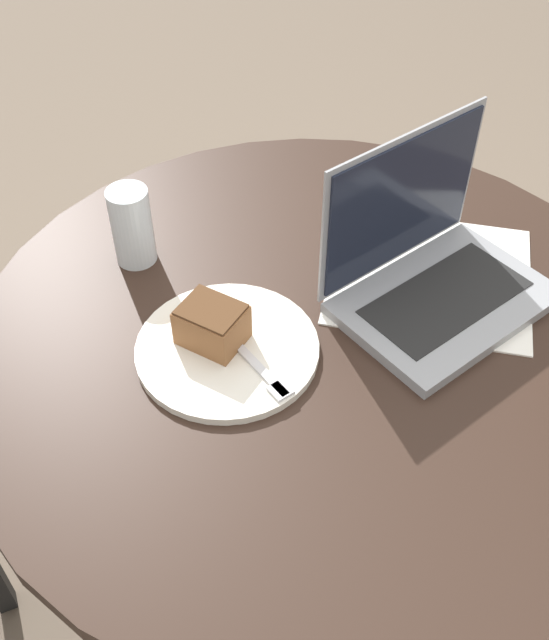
# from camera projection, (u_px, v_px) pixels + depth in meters

# --- Properties ---
(ground_plane) EXTENTS (12.00, 12.00, 0.00)m
(ground_plane) POSITION_uv_depth(u_px,v_px,m) (305.00, 577.00, 1.61)
(ground_plane) COLOR #6B5B4C
(dining_table) EXTENTS (1.01, 1.01, 0.77)m
(dining_table) POSITION_uv_depth(u_px,v_px,m) (316.00, 401.00, 1.18)
(dining_table) COLOR black
(dining_table) RESTS_ON ground_plane
(paper_document) EXTENTS (0.30, 0.31, 0.00)m
(paper_document) POSITION_uv_depth(u_px,v_px,m) (430.00, 275.00, 1.14)
(paper_document) COLOR white
(paper_document) RESTS_ON dining_table
(plate) EXTENTS (0.25, 0.25, 0.01)m
(plate) POSITION_uv_depth(u_px,v_px,m) (227.00, 349.00, 1.03)
(plate) COLOR silver
(plate) RESTS_ON dining_table
(cake_slice) EXTENTS (0.09, 0.10, 0.06)m
(cake_slice) POSITION_uv_depth(u_px,v_px,m) (212.00, 324.00, 1.01)
(cake_slice) COLOR brown
(cake_slice) RESTS_ON plate
(fork) EXTENTS (0.13, 0.14, 0.00)m
(fork) POSITION_uv_depth(u_px,v_px,m) (257.00, 365.00, 1.00)
(fork) COLOR silver
(fork) RESTS_ON plate
(water_glass) EXTENTS (0.06, 0.06, 0.13)m
(water_glass) POSITION_uv_depth(u_px,v_px,m) (132.00, 226.00, 1.13)
(water_glass) COLOR silver
(water_glass) RESTS_ON dining_table
(laptop) EXTENTS (0.37, 0.36, 0.24)m
(laptop) POSITION_uv_depth(u_px,v_px,m) (432.00, 272.00, 1.08)
(laptop) COLOR gray
(laptop) RESTS_ON dining_table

